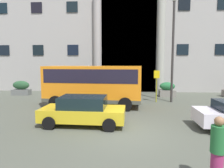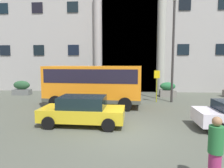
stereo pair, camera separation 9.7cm
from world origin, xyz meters
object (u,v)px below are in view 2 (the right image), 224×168
white_taxi_kerbside (83,110)px  hedge_planter_entrance_right (168,90)px  hedge_planter_west (78,88)px  hedge_planter_far_east (22,88)px  lamppost_plaza_centre (173,42)px  orange_minibus (93,83)px  bus_stop_sign (157,83)px  hedge_planter_far_west (120,88)px  pedestrian_woman_dark_dress (215,152)px  scooter_by_planter (65,107)px

white_taxi_kerbside → hedge_planter_entrance_right: bearing=58.6°
hedge_planter_west → white_taxi_kerbside: 9.96m
hedge_planter_far_east → lamppost_plaza_centre: bearing=-10.9°
orange_minibus → hedge_planter_entrance_right: (6.14, 4.71, -1.07)m
hedge_planter_entrance_right → lamppost_plaza_centre: (-0.21, -2.70, 4.07)m
bus_stop_sign → hedge_planter_west: size_ratio=1.58×
orange_minibus → hedge_planter_entrance_right: bearing=41.5°
hedge_planter_far_west → lamppost_plaza_centre: bearing=-31.8°
hedge_planter_entrance_right → hedge_planter_far_west: size_ratio=0.76×
lamppost_plaza_centre → hedge_planter_entrance_right: bearing=85.5°
hedge_planter_far_east → hedge_planter_far_west: 9.54m
white_taxi_kerbside → pedestrian_woman_dark_dress: pedestrian_woman_dark_dress is taller
scooter_by_planter → lamppost_plaza_centre: (7.32, 4.33, 4.25)m
hedge_planter_far_east → white_taxi_kerbside: size_ratio=0.40×
bus_stop_sign → pedestrian_woman_dark_dress: bus_stop_sign is taller
bus_stop_sign → hedge_planter_far_east: bus_stop_sign is taller
hedge_planter_far_west → bus_stop_sign: bearing=-42.3°
white_taxi_kerbside → pedestrian_woman_dark_dress: (4.42, -4.78, 0.18)m
hedge_planter_entrance_right → lamppost_plaza_centre: 4.89m
hedge_planter_far_east → scooter_by_planter: (6.45, -6.98, -0.21)m
orange_minibus → hedge_planter_far_west: size_ratio=3.58×
orange_minibus → hedge_planter_entrance_right: orange_minibus is taller
bus_stop_sign → hedge_planter_far_west: bus_stop_sign is taller
orange_minibus → hedge_planter_far_east: bearing=153.4°
hedge_planter_far_west → hedge_planter_far_east: bearing=179.9°
orange_minibus → white_taxi_kerbside: 4.42m
hedge_planter_entrance_right → lamppost_plaza_centre: lamppost_plaza_centre is taller
hedge_planter_far_east → hedge_planter_far_west: (9.54, -0.02, 0.12)m
pedestrian_woman_dark_dress → orange_minibus: bearing=-0.1°
bus_stop_sign → white_taxi_kerbside: bus_stop_sign is taller
hedge_planter_far_east → white_taxi_kerbside: 12.02m
hedge_planter_far_west → pedestrian_woman_dark_dress: size_ratio=1.06×
white_taxi_kerbside → hedge_planter_far_east: bearing=133.9°
hedge_planter_west → hedge_planter_entrance_right: bearing=-4.1°
hedge_planter_far_east → orange_minibus: bearing=-30.7°
bus_stop_sign → white_taxi_kerbside: bearing=-126.3°
hedge_planter_far_east → lamppost_plaza_centre: lamppost_plaza_centre is taller
orange_minibus → hedge_planter_entrance_right: size_ratio=4.72×
scooter_by_planter → lamppost_plaza_centre: size_ratio=0.25×
hedge_planter_far_west → pedestrian_woman_dark_dress: bearing=-78.1°
white_taxi_kerbside → pedestrian_woman_dark_dress: bearing=-45.1°
white_taxi_kerbside → pedestrian_woman_dark_dress: 6.52m
hedge_planter_far_east → hedge_planter_west: bearing=6.9°
lamppost_plaza_centre → white_taxi_kerbside: bearing=-132.3°
scooter_by_planter → lamppost_plaza_centre: bearing=37.4°
hedge_planter_west → scooter_by_planter: size_ratio=0.78×
hedge_planter_far_west → orange_minibus: bearing=-110.2°
bus_stop_sign → hedge_planter_far_east: bearing=167.5°
bus_stop_sign → white_taxi_kerbside: 7.73m
bus_stop_sign → hedge_planter_west: (-7.11, 3.43, -0.88)m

